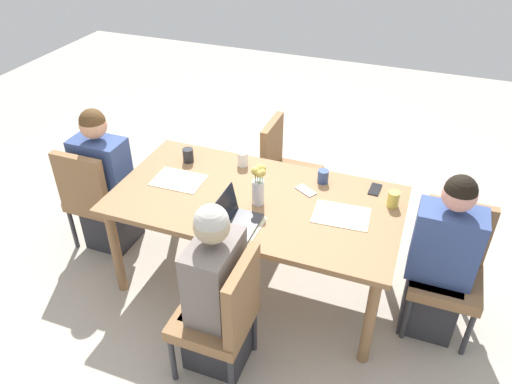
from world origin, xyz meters
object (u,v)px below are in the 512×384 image
chair_near_left_mid (224,312)px  coffee_mug_near_left (323,176)px  dining_table (256,207)px  chair_head_left_left_far (94,194)px  flower_vase (258,183)px  coffee_mug_centre_left (393,199)px  person_head_left_left_far (106,188)px  coffee_mug_near_right (188,155)px  phone_black (375,189)px  coffee_mug_centre_right (243,159)px  chair_far_right_near (284,167)px  person_near_left_mid (216,298)px  chair_head_right_left_near (449,263)px  person_head_right_left_near (440,265)px  laptop_near_left_mid (235,221)px  phone_silver (306,191)px

chair_near_left_mid → coffee_mug_near_left: (0.27, 1.15, 0.31)m
dining_table → chair_head_left_left_far: chair_head_left_left_far is taller
flower_vase → coffee_mug_centre_left: bearing=18.8°
person_head_left_left_far → coffee_mug_near_right: (0.62, 0.25, 0.28)m
phone_black → dining_table: bearing=120.3°
flower_vase → coffee_mug_centre_right: size_ratio=2.68×
chair_far_right_near → flower_vase: size_ratio=3.07×
chair_far_right_near → dining_table: bearing=-85.5°
flower_vase → coffee_mug_near_left: size_ratio=3.05×
coffee_mug_centre_right → phone_black: 0.98m
person_near_left_mid → phone_black: person_near_left_mid is taller
chair_head_right_left_near → coffee_mug_near_right: chair_head_right_left_near is taller
flower_vase → coffee_mug_near_right: (-0.69, 0.32, -0.11)m
person_head_right_left_near → chair_far_right_near: 1.55m
chair_near_left_mid → chair_far_right_near: bearing=95.9°
person_head_right_left_near → coffee_mug_centre_left: (-0.36, 0.21, 0.29)m
laptop_near_left_mid → coffee_mug_centre_left: bearing=32.6°
person_head_left_left_far → phone_silver: bearing=6.5°
laptop_near_left_mid → phone_silver: size_ratio=2.13×
coffee_mug_centre_right → flower_vase: bearing=-56.1°
chair_head_left_left_far → coffee_mug_near_right: chair_head_left_left_far is taller
chair_head_right_left_near → laptop_near_left_mid: 1.42m
person_near_left_mid → chair_far_right_near: (-0.10, 1.59, -0.03)m
person_near_left_mid → chair_head_left_left_far: bearing=153.2°
chair_near_left_mid → coffee_mug_near_left: size_ratio=9.37×
person_head_right_left_near → chair_near_left_mid: (-1.14, -0.82, -0.03)m
person_head_right_left_near → phone_black: person_head_right_left_near is taller
chair_near_left_mid → person_near_left_mid: person_near_left_mid is taller
person_near_left_mid → coffee_mug_near_left: size_ratio=12.44×
person_near_left_mid → flower_vase: bearing=89.4°
chair_head_right_left_near → coffee_mug_centre_left: (-0.42, 0.14, 0.31)m
chair_head_right_left_near → coffee_mug_centre_right: (-1.54, 0.26, 0.31)m
flower_vase → coffee_mug_near_right: flower_vase is taller
person_near_left_mid → coffee_mug_centre_right: size_ratio=10.95×
person_near_left_mid → chair_far_right_near: size_ratio=1.33×
chair_near_left_mid → coffee_mug_near_right: bearing=125.1°
person_near_left_mid → coffee_mug_near_left: person_near_left_mid is taller
person_near_left_mid → coffee_mug_centre_right: 1.17m
phone_black → phone_silver: same height
phone_silver → coffee_mug_centre_left: bearing=-144.6°
chair_near_left_mid → phone_silver: (0.19, 1.00, 0.26)m
dining_table → flower_vase: bearing=-54.2°
laptop_near_left_mid → coffee_mug_centre_left: laptop_near_left_mid is taller
person_near_left_mid → chair_far_right_near: person_near_left_mid is taller
chair_head_right_left_near → chair_head_left_left_far: 2.63m
dining_table → chair_near_left_mid: 0.82m
person_head_right_left_near → flower_vase: bearing=-176.4°
laptop_near_left_mid → phone_silver: laptop_near_left_mid is taller
coffee_mug_near_left → coffee_mug_centre_left: 0.52m
chair_head_right_left_near → coffee_mug_near_left: size_ratio=9.37×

